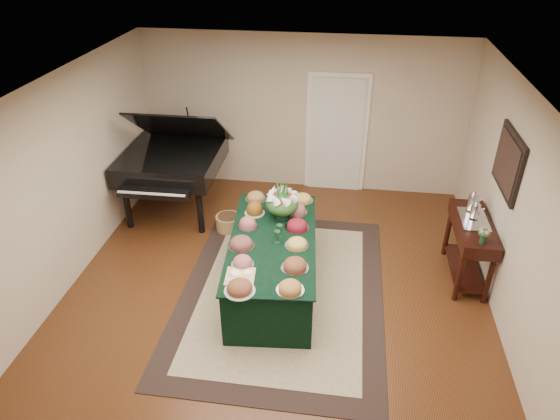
# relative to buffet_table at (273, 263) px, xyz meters

# --- Properties ---
(ground) EXTENTS (6.00, 6.00, 0.00)m
(ground) POSITION_rel_buffet_table_xyz_m (0.06, -0.04, -0.39)
(ground) COLOR black
(ground) RESTS_ON ground
(area_rug) EXTENTS (2.62, 3.67, 0.01)m
(area_rug) POSITION_rel_buffet_table_xyz_m (0.14, -0.08, -0.38)
(area_rug) COLOR black
(area_rug) RESTS_ON ground
(kitchen_doorway) EXTENTS (1.05, 0.07, 2.10)m
(kitchen_doorway) POSITION_rel_buffet_table_xyz_m (0.66, 2.93, 0.63)
(kitchen_doorway) COLOR white
(kitchen_doorway) RESTS_ON ground
(buffet_table) EXTENTS (1.28, 2.38, 0.77)m
(buffet_table) POSITION_rel_buffet_table_xyz_m (0.00, 0.00, 0.00)
(buffet_table) COLOR black
(buffet_table) RESTS_ON ground
(food_platters) EXTENTS (1.07, 2.39, 0.14)m
(food_platters) POSITION_rel_buffet_table_xyz_m (-0.02, 0.07, 0.43)
(food_platters) COLOR silver
(food_platters) RESTS_ON buffet_table
(cutting_board) EXTENTS (0.36, 0.36, 0.10)m
(cutting_board) POSITION_rel_buffet_table_xyz_m (-0.25, -0.80, 0.42)
(cutting_board) COLOR tan
(cutting_board) RESTS_ON buffet_table
(green_goblets) EXTENTS (0.09, 0.22, 0.18)m
(green_goblets) POSITION_rel_buffet_table_xyz_m (0.08, -0.01, 0.47)
(green_goblets) COLOR #163722
(green_goblets) RESTS_ON buffet_table
(floral_centerpiece) EXTENTS (0.45, 0.45, 0.45)m
(floral_centerpiece) POSITION_rel_buffet_table_xyz_m (0.05, 0.53, 0.65)
(floral_centerpiece) COLOR #163722
(floral_centerpiece) RESTS_ON buffet_table
(grand_piano) EXTENTS (1.63, 1.83, 1.83)m
(grand_piano) POSITION_rel_buffet_table_xyz_m (-1.90, 1.78, 0.53)
(grand_piano) COLOR black
(grand_piano) RESTS_ON ground
(wicker_basket) EXTENTS (0.39, 0.39, 0.24)m
(wicker_basket) POSITION_rel_buffet_table_xyz_m (-0.91, 1.29, -0.27)
(wicker_basket) COLOR olive
(wicker_basket) RESTS_ON ground
(mahogany_sideboard) EXTENTS (0.45, 1.21, 0.88)m
(mahogany_sideboard) POSITION_rel_buffet_table_xyz_m (2.55, 0.59, 0.29)
(mahogany_sideboard) COLOR black
(mahogany_sideboard) RESTS_ON ground
(tea_service) EXTENTS (0.34, 0.58, 0.30)m
(tea_service) POSITION_rel_buffet_table_xyz_m (2.55, 0.75, 0.61)
(tea_service) COLOR silver
(tea_service) RESTS_ON mahogany_sideboard
(pink_bouquet) EXTENTS (0.16, 0.16, 0.21)m
(pink_bouquet) POSITION_rel_buffet_table_xyz_m (2.55, 0.12, 0.63)
(pink_bouquet) COLOR #163722
(pink_bouquet) RESTS_ON mahogany_sideboard
(wall_painting) EXTENTS (0.05, 0.95, 0.75)m
(wall_painting) POSITION_rel_buffet_table_xyz_m (2.77, 0.59, 1.36)
(wall_painting) COLOR black
(wall_painting) RESTS_ON ground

